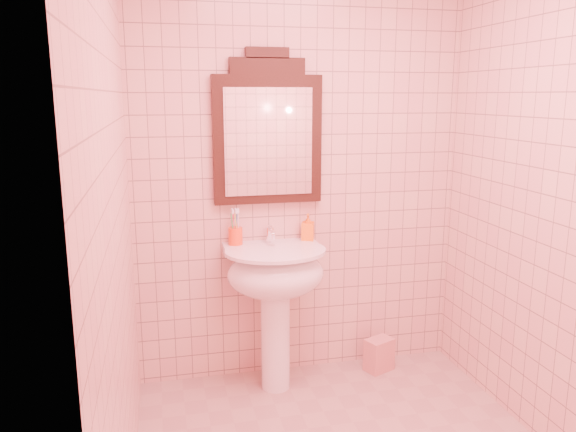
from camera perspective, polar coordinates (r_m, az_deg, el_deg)
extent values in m
cube|color=beige|center=(3.39, 1.24, 4.13)|extent=(2.00, 0.02, 2.50)
cylinder|color=white|center=(3.39, -1.28, -11.75)|extent=(0.17, 0.17, 0.70)
ellipsoid|color=white|center=(3.24, -1.24, -5.89)|extent=(0.56, 0.46, 0.28)
cube|color=white|center=(3.36, -1.83, -3.18)|extent=(0.56, 0.15, 0.05)
cylinder|color=white|center=(3.20, -1.25, -3.59)|extent=(0.58, 0.58, 0.02)
cylinder|color=white|center=(3.34, -1.84, -1.94)|extent=(0.04, 0.04, 0.09)
cylinder|color=white|center=(3.28, -1.65, -1.57)|extent=(0.02, 0.10, 0.02)
cylinder|color=white|center=(3.24, -1.48, -2.12)|extent=(0.02, 0.02, 0.04)
cube|color=white|center=(3.34, -1.88, -0.98)|extent=(0.02, 0.07, 0.01)
cube|color=black|center=(3.30, -2.07, 7.72)|extent=(0.64, 0.05, 0.74)
cube|color=black|center=(3.29, -2.13, 14.99)|extent=(0.43, 0.05, 0.09)
cube|color=black|center=(3.30, -2.14, 16.24)|extent=(0.25, 0.05, 0.06)
cube|color=white|center=(3.27, -1.97, 7.51)|extent=(0.52, 0.01, 0.62)
cylinder|color=#FF3F15|center=(3.31, -5.36, -2.05)|extent=(0.08, 0.08, 0.10)
cylinder|color=silver|center=(3.30, -5.05, -1.30)|extent=(0.01, 0.01, 0.19)
cylinder|color=#338CD8|center=(3.32, -5.31, -1.24)|extent=(0.01, 0.01, 0.19)
cylinder|color=#E5334C|center=(3.31, -5.65, -1.29)|extent=(0.01, 0.01, 0.19)
cylinder|color=#3FBF59|center=(3.29, -5.60, -1.37)|extent=(0.01, 0.01, 0.19)
cylinder|color=#D8CC4C|center=(3.28, -5.23, -1.38)|extent=(0.01, 0.01, 0.19)
imported|color=orange|center=(3.40, 2.03, -1.13)|extent=(0.09, 0.10, 0.16)
cube|color=#DC9481|center=(3.73, 9.24, -13.72)|extent=(0.20, 0.17, 0.21)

